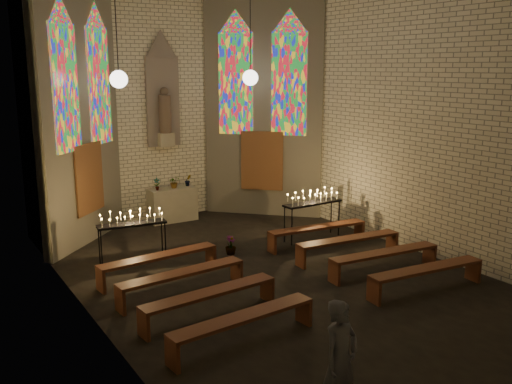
% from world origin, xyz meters
% --- Properties ---
extents(floor, '(12.00, 12.00, 0.00)m').
position_xyz_m(floor, '(0.00, 0.00, 0.00)').
color(floor, black).
rests_on(floor, ground).
extents(room, '(8.22, 12.43, 7.00)m').
position_xyz_m(room, '(-0.00, 3.37, 3.72)').
color(room, '#F5EFCD').
rests_on(room, ground).
extents(altar, '(1.40, 0.60, 1.00)m').
position_xyz_m(altar, '(0.00, 5.45, 0.50)').
color(altar, '#B3AF92').
rests_on(altar, ground).
extents(flower_vase_left, '(0.22, 0.18, 0.36)m').
position_xyz_m(flower_vase_left, '(-0.49, 5.38, 1.18)').
color(flower_vase_left, '#4C723F').
rests_on(flower_vase_left, altar).
extents(flower_vase_center, '(0.34, 0.30, 0.36)m').
position_xyz_m(flower_vase_center, '(0.07, 5.42, 1.18)').
color(flower_vase_center, '#4C723F').
rests_on(flower_vase_center, altar).
extents(flower_vase_right, '(0.20, 0.16, 0.35)m').
position_xyz_m(flower_vase_right, '(0.54, 5.47, 1.18)').
color(flower_vase_right, '#4C723F').
rests_on(flower_vase_right, altar).
extents(aisle_flower_pot, '(0.34, 0.34, 0.47)m').
position_xyz_m(aisle_flower_pot, '(-0.07, 1.80, 0.23)').
color(aisle_flower_pot, '#4C723F').
rests_on(aisle_flower_pot, ground).
extents(votive_stand_left, '(1.63, 0.57, 1.17)m').
position_xyz_m(votive_stand_left, '(-2.28, 2.56, 1.00)').
color(votive_stand_left, black).
rests_on(votive_stand_left, ground).
extents(votive_stand_right, '(1.72, 0.46, 1.25)m').
position_xyz_m(votive_stand_right, '(2.42, 1.80, 1.07)').
color(votive_stand_right, black).
rests_on(votive_stand_right, ground).
extents(pew_left_0, '(2.74, 0.62, 0.52)m').
position_xyz_m(pew_left_0, '(-2.17, 1.24, 0.42)').
color(pew_left_0, '#562A18').
rests_on(pew_left_0, ground).
extents(pew_right_0, '(2.74, 0.62, 0.52)m').
position_xyz_m(pew_right_0, '(2.17, 1.24, 0.42)').
color(pew_right_0, '#562A18').
rests_on(pew_right_0, ground).
extents(pew_left_1, '(2.74, 0.62, 0.52)m').
position_xyz_m(pew_left_1, '(-2.17, 0.04, 0.42)').
color(pew_left_1, '#562A18').
rests_on(pew_left_1, ground).
extents(pew_right_1, '(2.74, 0.62, 0.52)m').
position_xyz_m(pew_right_1, '(2.17, 0.04, 0.42)').
color(pew_right_1, '#562A18').
rests_on(pew_right_1, ground).
extents(pew_left_2, '(2.74, 0.62, 0.52)m').
position_xyz_m(pew_left_2, '(-2.17, -1.16, 0.42)').
color(pew_left_2, '#562A18').
rests_on(pew_left_2, ground).
extents(pew_right_2, '(2.74, 0.62, 0.52)m').
position_xyz_m(pew_right_2, '(2.17, -1.16, 0.42)').
color(pew_right_2, '#562A18').
rests_on(pew_right_2, ground).
extents(pew_left_3, '(2.74, 0.62, 0.52)m').
position_xyz_m(pew_left_3, '(-2.17, -2.36, 0.42)').
color(pew_left_3, '#562A18').
rests_on(pew_left_3, ground).
extents(pew_right_3, '(2.74, 0.62, 0.52)m').
position_xyz_m(pew_right_3, '(2.17, -2.36, 0.42)').
color(pew_right_3, '#562A18').
rests_on(pew_right_3, ground).
extents(visitor, '(0.66, 0.50, 1.62)m').
position_xyz_m(visitor, '(-2.12, -4.73, 0.81)').
color(visitor, '#484952').
rests_on(visitor, ground).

